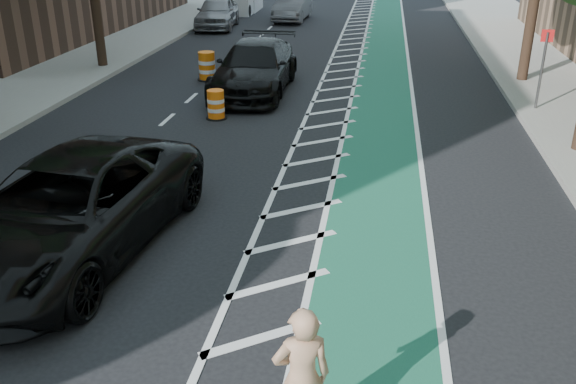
% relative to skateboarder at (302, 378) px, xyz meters
% --- Properties ---
extents(ground, '(120.00, 120.00, 0.00)m').
position_rel_skateboarder_xyz_m(ground, '(-2.30, 1.83, -0.98)').
color(ground, black).
rests_on(ground, ground).
extents(bike_lane, '(2.00, 90.00, 0.01)m').
position_rel_skateboarder_xyz_m(bike_lane, '(0.70, 11.83, -0.97)').
color(bike_lane, '#17513F').
rests_on(bike_lane, ground).
extents(buffer_strip, '(1.40, 90.00, 0.01)m').
position_rel_skateboarder_xyz_m(buffer_strip, '(-0.80, 11.83, -0.97)').
color(buffer_strip, silver).
rests_on(buffer_strip, ground).
extents(curb_right, '(0.12, 90.00, 0.16)m').
position_rel_skateboarder_xyz_m(curb_right, '(4.75, 11.83, -0.90)').
color(curb_right, gray).
rests_on(curb_right, ground).
extents(curb_left, '(0.12, 90.00, 0.16)m').
position_rel_skateboarder_xyz_m(curb_left, '(-9.35, 11.83, -0.90)').
color(curb_left, gray).
rests_on(curb_left, ground).
extents(sign_post, '(0.35, 0.08, 2.47)m').
position_rel_skateboarder_xyz_m(sign_post, '(5.30, 13.83, 0.37)').
color(sign_post, '#4C4C4C').
rests_on(sign_post, ground).
extents(skateboarder, '(0.73, 0.59, 1.73)m').
position_rel_skateboarder_xyz_m(skateboarder, '(0.00, 0.00, 0.00)').
color(skateboarder, tan).
rests_on(skateboarder, skateboard).
extents(suv_near, '(3.42, 6.32, 1.68)m').
position_rel_skateboarder_xyz_m(suv_near, '(-4.52, 3.74, -0.14)').
color(suv_near, black).
rests_on(suv_near, ground).
extents(suv_far, '(2.33, 5.71, 1.65)m').
position_rel_skateboarder_xyz_m(suv_far, '(-3.58, 14.96, -0.15)').
color(suv_far, black).
rests_on(suv_far, ground).
extents(car_silver, '(2.36, 4.96, 1.64)m').
position_rel_skateboarder_xyz_m(car_silver, '(-8.30, 27.83, -0.16)').
color(car_silver, gray).
rests_on(car_silver, ground).
extents(car_grey, '(1.78, 4.69, 1.53)m').
position_rel_skateboarder_xyz_m(car_grey, '(-4.69, 31.10, -0.21)').
color(car_grey, '#5D5E63').
rests_on(car_grey, ground).
extents(barrel_a, '(0.61, 0.61, 0.84)m').
position_rel_skateboarder_xyz_m(barrel_a, '(-5.03, 6.35, -0.58)').
color(barrel_a, orange).
rests_on(barrel_a, ground).
extents(barrel_b, '(0.62, 0.62, 0.85)m').
position_rel_skateboarder_xyz_m(barrel_b, '(-4.10, 11.78, -0.58)').
color(barrel_b, orange).
rests_on(barrel_b, ground).
extents(barrel_c, '(0.75, 0.75, 1.02)m').
position_rel_skateboarder_xyz_m(barrel_c, '(-5.65, 16.33, -0.50)').
color(barrel_c, orange).
rests_on(barrel_c, ground).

